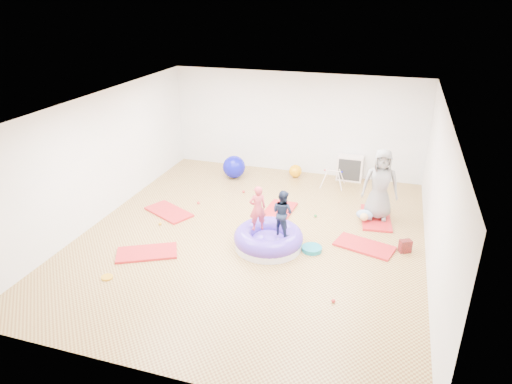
% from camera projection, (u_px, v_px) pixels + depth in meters
% --- Properties ---
extents(room, '(7.01, 8.01, 2.81)m').
position_uv_depth(room, '(252.00, 175.00, 9.09)').
color(room, tan).
rests_on(room, ground).
extents(gym_mat_front_left, '(1.30, 1.05, 0.05)m').
position_uv_depth(gym_mat_front_left, '(147.00, 253.00, 9.01)').
color(gym_mat_front_left, red).
rests_on(gym_mat_front_left, ground).
extents(gym_mat_mid_left, '(1.31, 1.05, 0.05)m').
position_uv_depth(gym_mat_mid_left, '(169.00, 212.00, 10.67)').
color(gym_mat_mid_left, red).
rests_on(gym_mat_mid_left, ground).
extents(gym_mat_center_back, '(0.70, 1.26, 0.05)m').
position_uv_depth(gym_mat_center_back, '(278.00, 212.00, 10.66)').
color(gym_mat_center_back, red).
rests_on(gym_mat_center_back, ground).
extents(gym_mat_right, '(1.27, 0.87, 0.05)m').
position_uv_depth(gym_mat_right, '(364.00, 246.00, 9.24)').
color(gym_mat_right, red).
rests_on(gym_mat_right, ground).
extents(gym_mat_rear_right, '(0.79, 1.33, 0.05)m').
position_uv_depth(gym_mat_rear_right, '(376.00, 218.00, 10.38)').
color(gym_mat_rear_right, red).
rests_on(gym_mat_rear_right, ground).
extents(inflatable_cushion, '(1.40, 1.40, 0.44)m').
position_uv_depth(inflatable_cushion, '(268.00, 239.00, 9.20)').
color(inflatable_cushion, white).
rests_on(inflatable_cushion, ground).
extents(child_pink, '(0.41, 0.37, 0.95)m').
position_uv_depth(child_pink, '(258.00, 206.00, 8.99)').
color(child_pink, '#C83B47').
rests_on(child_pink, inflatable_cushion).
extents(child_navy, '(0.56, 0.52, 0.93)m').
position_uv_depth(child_navy, '(283.00, 210.00, 8.83)').
color(child_navy, '#18213A').
rests_on(child_navy, inflatable_cushion).
extents(adult_caregiver, '(0.83, 0.58, 1.61)m').
position_uv_depth(adult_caregiver, '(380.00, 184.00, 10.04)').
color(adult_caregiver, gray).
rests_on(adult_caregiver, gym_mat_rear_right).
extents(infant, '(0.38, 0.39, 0.23)m').
position_uv_depth(infant, '(365.00, 215.00, 10.20)').
color(infant, '#88A5CE').
rests_on(infant, gym_mat_rear_right).
extents(ball_pit_balls, '(4.42, 3.90, 0.07)m').
position_uv_depth(ball_pit_balls, '(266.00, 221.00, 10.22)').
color(ball_pit_balls, red).
rests_on(ball_pit_balls, ground).
extents(exercise_ball_blue, '(0.62, 0.62, 0.62)m').
position_uv_depth(exercise_ball_blue, '(234.00, 167.00, 12.58)').
color(exercise_ball_blue, '#0A0BA7').
rests_on(exercise_ball_blue, ground).
extents(exercise_ball_orange, '(0.36, 0.36, 0.36)m').
position_uv_depth(exercise_ball_orange, '(295.00, 171.00, 12.66)').
color(exercise_ball_orange, orange).
rests_on(exercise_ball_orange, ground).
extents(infant_play_gym, '(0.60, 0.56, 0.46)m').
position_uv_depth(infant_play_gym, '(333.00, 176.00, 11.99)').
color(infant_play_gym, white).
rests_on(infant_play_gym, ground).
extents(cube_shelf, '(0.69, 0.34, 0.69)m').
position_uv_depth(cube_shelf, '(350.00, 168.00, 12.40)').
color(cube_shelf, white).
rests_on(cube_shelf, ground).
extents(balance_disc, '(0.40, 0.40, 0.09)m').
position_uv_depth(balance_disc, '(312.00, 249.00, 9.10)').
color(balance_disc, teal).
rests_on(balance_disc, ground).
extents(backpack, '(0.27, 0.23, 0.27)m').
position_uv_depth(backpack, '(405.00, 246.00, 9.03)').
color(backpack, maroon).
rests_on(backpack, ground).
extents(yellow_toy, '(0.21, 0.21, 0.03)m').
position_uv_depth(yellow_toy, '(107.00, 277.00, 8.26)').
color(yellow_toy, orange).
rests_on(yellow_toy, ground).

